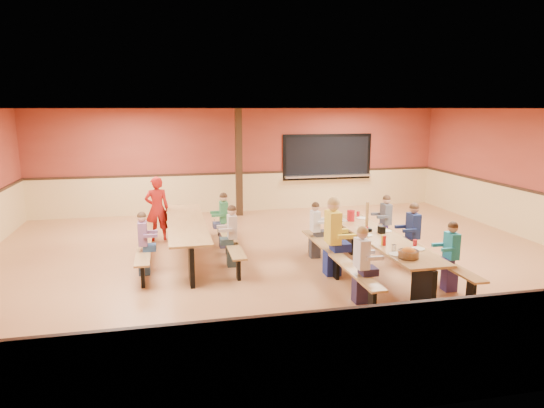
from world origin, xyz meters
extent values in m
plane|color=#A4673E|center=(0.00, 0.00, 0.00)|extent=(12.00, 12.00, 0.00)
cube|color=brown|center=(0.00, 5.00, 1.50)|extent=(12.00, 0.04, 3.00)
cube|color=brown|center=(0.00, -5.00, 1.50)|extent=(12.00, 0.04, 3.00)
cube|color=white|center=(0.00, 0.00, 3.00)|extent=(12.00, 10.00, 0.04)
cube|color=black|center=(2.60, 4.97, 1.55)|extent=(2.60, 0.06, 1.20)
cube|color=silver|center=(2.60, 4.88, 0.98)|extent=(2.70, 0.28, 0.06)
cube|color=black|center=(-0.20, 4.40, 1.50)|extent=(0.18, 0.18, 3.00)
cube|color=#A17540|center=(1.52, -1.18, 0.72)|extent=(0.75, 3.60, 0.04)
cube|color=black|center=(1.52, -2.73, 0.35)|extent=(0.08, 0.60, 0.70)
cube|color=black|center=(1.52, 0.37, 0.35)|extent=(0.08, 0.60, 0.70)
cube|color=#A17540|center=(0.70, -1.18, 0.43)|extent=(0.26, 3.60, 0.04)
cube|color=black|center=(0.70, -1.18, 0.21)|extent=(0.06, 0.18, 0.41)
cube|color=#A17540|center=(2.35, -1.18, 0.43)|extent=(0.26, 3.60, 0.04)
cube|color=black|center=(2.35, -1.18, 0.21)|extent=(0.06, 0.18, 0.41)
cube|color=#A17540|center=(-1.85, 0.71, 0.72)|extent=(0.75, 3.60, 0.04)
cube|color=black|center=(-1.85, -0.84, 0.35)|extent=(0.08, 0.60, 0.70)
cube|color=black|center=(-1.85, 2.26, 0.35)|extent=(0.08, 0.60, 0.70)
cube|color=#A17540|center=(-2.67, 0.71, 0.43)|extent=(0.26, 3.60, 0.04)
cube|color=black|center=(-2.67, 0.71, 0.21)|extent=(0.06, 0.18, 0.41)
cube|color=#A17540|center=(-1.02, 0.71, 0.43)|extent=(0.26, 3.60, 0.04)
cube|color=black|center=(-1.02, 0.71, 0.21)|extent=(0.06, 0.18, 0.41)
imported|color=#AD1813|center=(-2.44, 2.17, 0.74)|extent=(0.58, 0.41, 1.49)
cylinder|color=#AF171E|center=(1.44, 0.06, 0.85)|extent=(0.16, 0.16, 0.22)
cube|color=black|center=(1.63, -0.99, 0.80)|extent=(0.10, 0.14, 0.13)
cylinder|color=yellow|center=(1.31, -1.73, 0.82)|extent=(0.06, 0.06, 0.17)
cylinder|color=#B2140F|center=(1.32, -1.76, 0.82)|extent=(0.06, 0.06, 0.17)
cube|color=black|center=(1.42, -0.80, 0.77)|extent=(0.16, 0.16, 0.06)
cube|color=#A17540|center=(1.42, -0.80, 1.05)|extent=(0.02, 0.09, 0.50)
camera|label=1|loc=(-2.22, -9.01, 3.01)|focal=32.00mm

